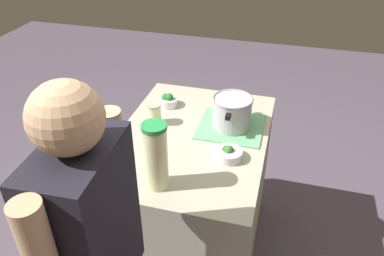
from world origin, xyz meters
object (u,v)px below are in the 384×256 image
(cooking_pot, at_px, (232,112))
(broccoli_bowl_front, at_px, (168,101))
(broccoli_bowl_center, at_px, (228,154))
(lemonade_pitcher, at_px, (156,156))
(mason_jar, at_px, (154,114))

(cooking_pot, relative_size, broccoli_bowl_front, 2.49)
(cooking_pot, bearing_deg, broccoli_bowl_center, 7.72)
(lemonade_pitcher, bearing_deg, broccoli_bowl_front, -165.36)
(mason_jar, bearing_deg, broccoli_bowl_center, 65.73)
(cooking_pot, distance_m, broccoli_bowl_center, 0.29)
(lemonade_pitcher, distance_m, broccoli_bowl_center, 0.40)
(lemonade_pitcher, xyz_separation_m, mason_jar, (-0.47, -0.18, -0.10))
(broccoli_bowl_front, bearing_deg, cooking_pot, 71.59)
(lemonade_pitcher, bearing_deg, mason_jar, -158.55)
(mason_jar, bearing_deg, lemonade_pitcher, 21.45)
(lemonade_pitcher, height_order, broccoli_bowl_front, lemonade_pitcher)
(broccoli_bowl_front, bearing_deg, lemonade_pitcher, 14.64)
(broccoli_bowl_center, bearing_deg, lemonade_pitcher, -44.41)
(lemonade_pitcher, xyz_separation_m, broccoli_bowl_center, (-0.27, 0.26, -0.13))
(cooking_pot, bearing_deg, mason_jar, -79.87)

